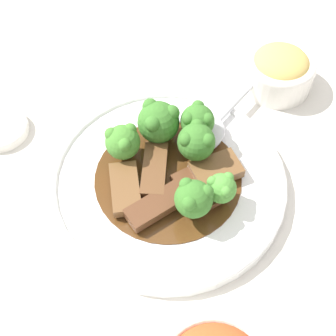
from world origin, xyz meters
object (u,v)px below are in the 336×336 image
object	(u,v)px
broccoli_floret_5	(158,121)
serving_spoon	(213,125)
beef_strip_4	(125,188)
broccoli_floret_1	(196,141)
beef_strip_1	(199,188)
broccoli_floret_2	(194,199)
broccoli_floret_3	(221,188)
sauce_dish	(1,128)
beef_strip_0	(159,204)
broccoli_floret_4	(197,121)
main_plate	(168,180)
beef_strip_2	(155,167)
beef_strip_3	(216,170)
broccoli_floret_0	(123,142)
side_bowl_appetizer	(279,70)

from	to	relation	value
broccoli_floret_5	serving_spoon	xyz separation A→B (m)	(-0.06, -0.03, -0.02)
beef_strip_4	broccoli_floret_1	world-z (taller)	broccoli_floret_1
beef_strip_1	broccoli_floret_2	bearing A→B (deg)	88.94
broccoli_floret_3	sauce_dish	world-z (taller)	broccoli_floret_3
beef_strip_4	broccoli_floret_5	size ratio (longest dim) A/B	1.39
serving_spoon	beef_strip_4	bearing A→B (deg)	54.92
sauce_dish	beef_strip_0	bearing A→B (deg)	162.08
broccoli_floret_4	broccoli_floret_5	bearing A→B (deg)	9.19
main_plate	sauce_dish	bearing A→B (deg)	-7.62
broccoli_floret_2	broccoli_floret_3	world-z (taller)	broccoli_floret_2
beef_strip_2	beef_strip_3	size ratio (longest dim) A/B	1.15
beef_strip_0	broccoli_floret_5	distance (m)	0.10
beef_strip_3	beef_strip_4	size ratio (longest dim) A/B	0.92
beef_strip_3	broccoli_floret_2	bearing A→B (deg)	75.39
main_plate	beef_strip_0	xyz separation A→B (m)	(0.00, 0.04, 0.01)
beef_strip_2	beef_strip_3	bearing A→B (deg)	-169.68
broccoli_floret_3	broccoli_floret_0	bearing A→B (deg)	-16.07
main_plate	broccoli_floret_0	bearing A→B (deg)	-15.97
beef_strip_4	broccoli_floret_4	world-z (taller)	broccoli_floret_4
beef_strip_2	beef_strip_3	world-z (taller)	same
beef_strip_1	broccoli_floret_3	distance (m)	0.03
broccoli_floret_3	serving_spoon	distance (m)	0.10
broccoli_floret_5	broccoli_floret_2	bearing A→B (deg)	122.49
beef_strip_4	serving_spoon	distance (m)	0.13
broccoli_floret_0	broccoli_floret_3	xyz separation A→B (m)	(-0.12, 0.03, -0.00)
beef_strip_4	sauce_dish	world-z (taller)	beef_strip_4
broccoli_floret_5	broccoli_floret_3	bearing A→B (deg)	140.44
broccoli_floret_1	beef_strip_4	bearing A→B (deg)	43.58
broccoli_floret_3	beef_strip_0	bearing A→B (deg)	21.30
beef_strip_3	broccoli_floret_2	xyz separation A→B (m)	(0.02, 0.06, 0.02)
beef_strip_1	serving_spoon	size ratio (longest dim) A/B	0.30
broccoli_floret_0	broccoli_floret_1	xyz separation A→B (m)	(-0.08, -0.02, 0.00)
main_plate	broccoli_floret_2	size ratio (longest dim) A/B	5.40
broccoli_floret_1	broccoli_floret_4	xyz separation A→B (m)	(0.00, -0.03, 0.00)
broccoli_floret_5	side_bowl_appetizer	distance (m)	0.19
main_plate	sauce_dish	distance (m)	0.22
beef_strip_4	sauce_dish	xyz separation A→B (m)	(0.18, -0.06, -0.02)
broccoli_floret_0	beef_strip_3	bearing A→B (deg)	-179.96
sauce_dish	broccoli_floret_3	bearing A→B (deg)	170.47
beef_strip_0	broccoli_floret_1	distance (m)	0.08
broccoli_floret_4	side_bowl_appetizer	world-z (taller)	broccoli_floret_4
beef_strip_2	broccoli_floret_5	distance (m)	0.05
broccoli_floret_5	serving_spoon	world-z (taller)	broccoli_floret_5
broccoli_floret_2	broccoli_floret_3	bearing A→B (deg)	-136.59
broccoli_floret_0	broccoli_floret_5	world-z (taller)	broccoli_floret_5
beef_strip_1	broccoli_floret_4	distance (m)	0.08
main_plate	sauce_dish	xyz separation A→B (m)	(0.22, -0.03, -0.00)
beef_strip_0	broccoli_floret_4	bearing A→B (deg)	-101.40
main_plate	beef_strip_1	size ratio (longest dim) A/B	3.98
main_plate	beef_strip_4	bearing A→B (deg)	37.15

